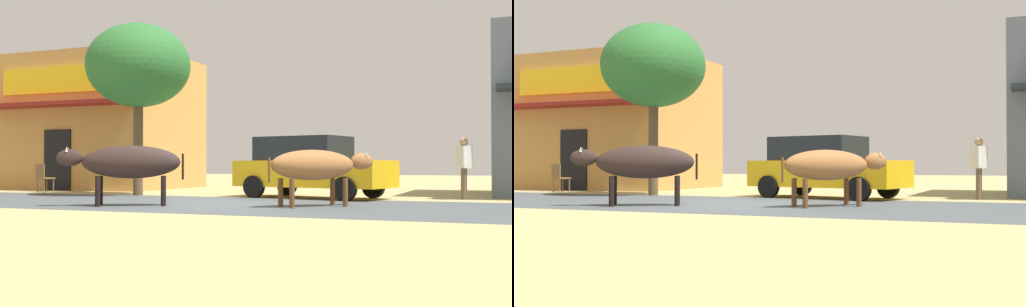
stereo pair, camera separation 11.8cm
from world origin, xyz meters
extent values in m
plane|color=tan|center=(0.00, 0.00, 0.00)|extent=(80.00, 80.00, 0.00)
cube|color=#484F54|center=(0.00, 0.00, 0.00)|extent=(72.00, 5.60, 0.00)
cube|color=#C68C45|center=(-8.25, 7.32, 2.44)|extent=(6.13, 5.12, 4.89)
cube|color=yellow|center=(-8.25, 4.70, 3.81)|extent=(4.91, 0.10, 0.90)
cube|color=maroon|center=(-8.25, 4.31, 2.93)|extent=(5.89, 0.90, 0.12)
cube|color=black|center=(-8.36, 4.73, 1.05)|extent=(1.10, 0.06, 2.10)
cylinder|color=brown|center=(-3.88, 2.77, 1.39)|extent=(0.28, 0.28, 2.79)
ellipsoid|color=#2B6A30|center=(-3.88, 2.77, 3.77)|extent=(3.03, 3.03, 2.42)
cube|color=yellow|center=(1.25, 3.28, 0.65)|extent=(4.43, 2.57, 0.70)
cube|color=#1E2328|center=(0.95, 3.35, 1.32)|extent=(2.57, 2.02, 0.64)
cylinder|color=black|center=(2.75, 3.80, 0.30)|extent=(0.63, 0.31, 0.60)
cylinder|color=black|center=(2.38, 2.16, 0.30)|extent=(0.63, 0.31, 0.60)
cylinder|color=black|center=(0.12, 4.40, 0.30)|extent=(0.63, 0.31, 0.60)
cylinder|color=black|center=(-0.26, 2.77, 0.30)|extent=(0.63, 0.31, 0.60)
ellipsoid|color=#2F2120|center=(-1.52, -1.20, 0.95)|extent=(2.21, 1.69, 0.71)
ellipsoid|color=#2F2120|center=(-2.66, -1.85, 1.04)|extent=(0.63, 0.52, 0.36)
cone|color=beige|center=(-2.66, -1.96, 1.22)|extent=(0.06, 0.06, 0.12)
cone|color=beige|center=(-2.75, -1.78, 1.22)|extent=(0.06, 0.06, 0.12)
cylinder|color=black|center=(-1.99, -1.77, 0.32)|extent=(0.11, 0.11, 0.65)
cylinder|color=black|center=(-2.25, -1.31, 0.32)|extent=(0.11, 0.11, 0.65)
cylinder|color=black|center=(-0.80, -1.09, 0.32)|extent=(0.11, 0.11, 0.65)
cylinder|color=black|center=(-1.05, -0.64, 0.32)|extent=(0.11, 0.11, 0.65)
cylinder|color=black|center=(-0.56, -0.66, 0.85)|extent=(0.05, 0.05, 0.57)
ellipsoid|color=#9E6538|center=(2.23, -0.05, 0.88)|extent=(1.89, 1.93, 0.65)
ellipsoid|color=#9E6538|center=(3.08, 0.84, 0.96)|extent=(0.59, 0.60, 0.36)
cone|color=beige|center=(3.04, 0.95, 1.14)|extent=(0.06, 0.06, 0.12)
cone|color=beige|center=(3.19, 0.81, 1.14)|extent=(0.06, 0.06, 0.12)
cylinder|color=brown|center=(2.49, 0.59, 0.30)|extent=(0.11, 0.11, 0.61)
cylinder|color=brown|center=(2.86, 0.24, 0.30)|extent=(0.11, 0.11, 0.61)
cylinder|color=brown|center=(1.60, -0.33, 0.30)|extent=(0.11, 0.11, 0.61)
cylinder|color=brown|center=(1.98, -0.69, 0.30)|extent=(0.11, 0.11, 0.61)
cylinder|color=brown|center=(1.52, -0.80, 0.78)|extent=(0.05, 0.05, 0.52)
cylinder|color=brown|center=(5.03, 4.12, 0.40)|extent=(0.14, 0.14, 0.80)
cylinder|color=brown|center=(5.03, 3.94, 0.40)|extent=(0.14, 0.14, 0.80)
cube|color=silver|center=(5.03, 4.03, 1.08)|extent=(0.45, 0.47, 0.57)
sphere|color=tan|center=(5.03, 4.03, 1.47)|extent=(0.22, 0.22, 0.22)
cylinder|color=silver|center=(5.03, 4.29, 1.11)|extent=(0.09, 0.09, 0.51)
cylinder|color=silver|center=(5.03, 3.77, 1.11)|extent=(0.09, 0.09, 0.51)
cube|color=brown|center=(-7.76, 3.42, 0.45)|extent=(0.53, 0.53, 0.05)
cube|color=brown|center=(-7.81, 3.23, 0.70)|extent=(0.44, 0.15, 0.44)
cylinder|color=brown|center=(-7.89, 3.63, 0.21)|extent=(0.04, 0.04, 0.43)
cylinder|color=brown|center=(-7.55, 3.55, 0.21)|extent=(0.04, 0.04, 0.43)
cylinder|color=brown|center=(-7.98, 3.29, 0.21)|extent=(0.04, 0.04, 0.43)
cylinder|color=brown|center=(-7.63, 3.21, 0.21)|extent=(0.04, 0.04, 0.43)
camera|label=1|loc=(6.06, -12.90, 0.90)|focal=44.23mm
camera|label=2|loc=(6.17, -12.85, 0.90)|focal=44.23mm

